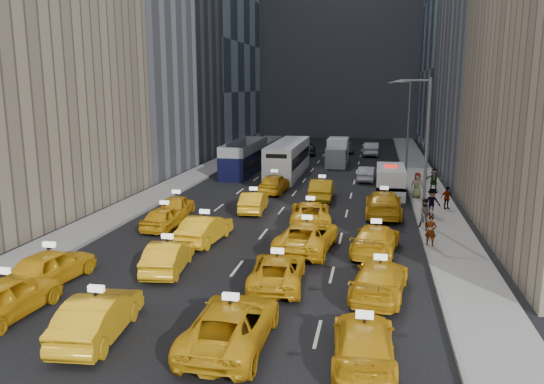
{
  "coord_description": "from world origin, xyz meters",
  "views": [
    {
      "loc": [
        6.23,
        -21.15,
        8.55
      ],
      "look_at": [
        0.03,
        10.54,
        2.0
      ],
      "focal_mm": 35.0,
      "sensor_mm": 36.0,
      "label": 1
    }
  ],
  "objects_px": {
    "taxi_2": "(231,324)",
    "city_bus": "(288,159)",
    "box_truck": "(337,152)",
    "pedestrian_0": "(431,231)",
    "taxi_1": "(98,316)",
    "nypd_van": "(390,182)",
    "double_decker": "(245,158)",
    "taxi_3": "(364,342)",
    "taxi_0": "(5,297)"
  },
  "relations": [
    {
      "from": "taxi_2",
      "to": "city_bus",
      "type": "height_order",
      "value": "city_bus"
    },
    {
      "from": "box_truck",
      "to": "pedestrian_0",
      "type": "relative_size",
      "value": 3.9
    },
    {
      "from": "taxi_1",
      "to": "nypd_van",
      "type": "bearing_deg",
      "value": -117.19
    },
    {
      "from": "taxi_1",
      "to": "double_decker",
      "type": "distance_m",
      "value": 34.79
    },
    {
      "from": "taxi_3",
      "to": "double_decker",
      "type": "relative_size",
      "value": 0.44
    },
    {
      "from": "taxi_3",
      "to": "box_truck",
      "type": "height_order",
      "value": "box_truck"
    },
    {
      "from": "taxi_0",
      "to": "taxi_3",
      "type": "relative_size",
      "value": 1.01
    },
    {
      "from": "taxi_0",
      "to": "taxi_2",
      "type": "bearing_deg",
      "value": -178.68
    },
    {
      "from": "taxi_2",
      "to": "box_truck",
      "type": "xyz_separation_m",
      "value": [
        0.48,
        41.44,
        0.63
      ]
    },
    {
      "from": "taxi_0",
      "to": "nypd_van",
      "type": "xyz_separation_m",
      "value": [
        14.54,
        25.66,
        0.28
      ]
    },
    {
      "from": "taxi_1",
      "to": "city_bus",
      "type": "bearing_deg",
      "value": -97.29
    },
    {
      "from": "taxi_1",
      "to": "city_bus",
      "type": "height_order",
      "value": "city_bus"
    },
    {
      "from": "taxi_2",
      "to": "double_decker",
      "type": "height_order",
      "value": "double_decker"
    },
    {
      "from": "taxi_1",
      "to": "taxi_3",
      "type": "height_order",
      "value": "taxi_1"
    },
    {
      "from": "taxi_0",
      "to": "double_decker",
      "type": "xyz_separation_m",
      "value": [
        0.72,
        33.85,
        0.7
      ]
    },
    {
      "from": "taxi_3",
      "to": "double_decker",
      "type": "xyz_separation_m",
      "value": [
        -12.43,
        34.57,
        0.83
      ]
    },
    {
      "from": "taxi_2",
      "to": "taxi_3",
      "type": "height_order",
      "value": "taxi_2"
    },
    {
      "from": "nypd_van",
      "to": "pedestrian_0",
      "type": "bearing_deg",
      "value": -75.26
    },
    {
      "from": "double_decker",
      "to": "pedestrian_0",
      "type": "xyz_separation_m",
      "value": [
        15.61,
        -21.93,
        -0.55
      ]
    },
    {
      "from": "double_decker",
      "to": "box_truck",
      "type": "relative_size",
      "value": 1.68
    },
    {
      "from": "taxi_3",
      "to": "city_bus",
      "type": "xyz_separation_m",
      "value": [
        -8.06,
        34.34,
        0.89
      ]
    },
    {
      "from": "double_decker",
      "to": "city_bus",
      "type": "relative_size",
      "value": 0.87
    },
    {
      "from": "taxi_2",
      "to": "double_decker",
      "type": "bearing_deg",
      "value": -76.42
    },
    {
      "from": "taxi_0",
      "to": "taxi_2",
      "type": "relative_size",
      "value": 0.88
    },
    {
      "from": "taxi_1",
      "to": "double_decker",
      "type": "xyz_separation_m",
      "value": [
        -3.44,
        34.61,
        0.74
      ]
    },
    {
      "from": "taxi_3",
      "to": "pedestrian_0",
      "type": "distance_m",
      "value": 13.03
    },
    {
      "from": "taxi_1",
      "to": "box_truck",
      "type": "distance_m",
      "value": 42.06
    },
    {
      "from": "taxi_0",
      "to": "double_decker",
      "type": "height_order",
      "value": "double_decker"
    },
    {
      "from": "taxi_3",
      "to": "double_decker",
      "type": "distance_m",
      "value": 36.74
    },
    {
      "from": "taxi_0",
      "to": "taxi_1",
      "type": "bearing_deg",
      "value": 173.96
    },
    {
      "from": "pedestrian_0",
      "to": "nypd_van",
      "type": "bearing_deg",
      "value": 113.67
    },
    {
      "from": "taxi_1",
      "to": "nypd_van",
      "type": "height_order",
      "value": "nypd_van"
    },
    {
      "from": "taxi_3",
      "to": "nypd_van",
      "type": "height_order",
      "value": "nypd_van"
    },
    {
      "from": "nypd_van",
      "to": "box_truck",
      "type": "relative_size",
      "value": 0.92
    },
    {
      "from": "taxi_3",
      "to": "pedestrian_0",
      "type": "xyz_separation_m",
      "value": [
        3.18,
        12.63,
        0.28
      ]
    },
    {
      "from": "taxi_1",
      "to": "nypd_van",
      "type": "relative_size",
      "value": 0.8
    },
    {
      "from": "nypd_van",
      "to": "taxi_3",
      "type": "bearing_deg",
      "value": -85.68
    },
    {
      "from": "taxi_2",
      "to": "box_truck",
      "type": "height_order",
      "value": "box_truck"
    },
    {
      "from": "box_truck",
      "to": "taxi_1",
      "type": "bearing_deg",
      "value": -92.17
    },
    {
      "from": "taxi_1",
      "to": "taxi_3",
      "type": "xyz_separation_m",
      "value": [
        8.99,
        0.04,
        -0.09
      ]
    },
    {
      "from": "box_truck",
      "to": "pedestrian_0",
      "type": "height_order",
      "value": "box_truck"
    },
    {
      "from": "double_decker",
      "to": "box_truck",
      "type": "height_order",
      "value": "double_decker"
    },
    {
      "from": "taxi_0",
      "to": "taxi_2",
      "type": "xyz_separation_m",
      "value": [
        8.8,
        -0.45,
        -0.06
      ]
    },
    {
      "from": "double_decker",
      "to": "city_bus",
      "type": "distance_m",
      "value": 4.38
    },
    {
      "from": "city_bus",
      "to": "pedestrian_0",
      "type": "distance_m",
      "value": 24.45
    },
    {
      "from": "city_bus",
      "to": "pedestrian_0",
      "type": "xyz_separation_m",
      "value": [
        11.24,
        -21.71,
        -0.62
      ]
    },
    {
      "from": "taxi_0",
      "to": "nypd_van",
      "type": "bearing_deg",
      "value": -115.3
    },
    {
      "from": "taxi_0",
      "to": "taxi_1",
      "type": "distance_m",
      "value": 4.23
    },
    {
      "from": "taxi_2",
      "to": "taxi_3",
      "type": "distance_m",
      "value": 4.36
    },
    {
      "from": "city_bus",
      "to": "taxi_0",
      "type": "bearing_deg",
      "value": -98.69
    }
  ]
}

